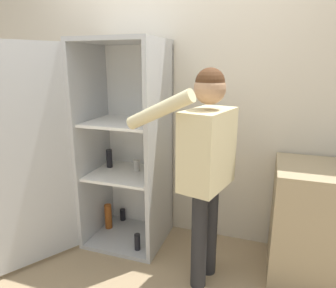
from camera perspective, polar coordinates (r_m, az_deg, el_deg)
name	(u,v)px	position (r m, az deg, el deg)	size (l,w,h in m)	color
wall_back	(177,100)	(2.74, 1.76, 8.41)	(7.00, 0.06, 2.55)	beige
refrigerator	(107,149)	(2.62, -11.59, -0.93)	(1.07, 1.18, 1.79)	#B7BABC
person	(206,155)	(2.07, 7.31, -2.12)	(0.71, 0.57, 1.57)	#262628
counter	(324,225)	(2.57, 27.63, -13.46)	(0.74, 0.60, 0.88)	tan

